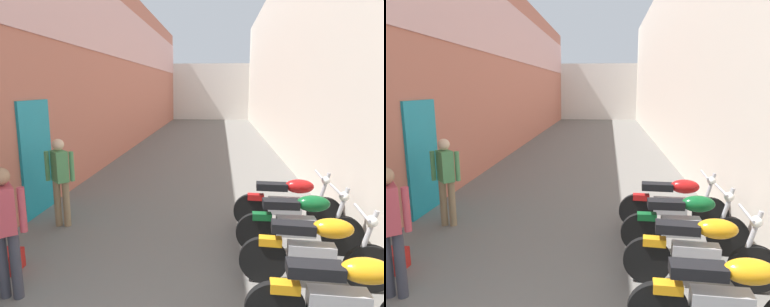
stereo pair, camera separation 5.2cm
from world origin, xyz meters
TOP-DOWN VIEW (x-y plane):
  - ground_plane at (0.00, 11.00)m, footprint 41.99×41.99m
  - building_left at (-3.03, 12.93)m, footprint 0.45×25.99m
  - building_right at (3.04, 12.99)m, footprint 0.45×25.99m
  - building_far_end at (0.00, 26.99)m, footprint 8.67×2.00m
  - motorcycle_second at (1.90, 2.31)m, footprint 1.85×0.58m
  - motorcycle_third at (1.90, 3.31)m, footprint 1.85×0.58m
  - motorcycle_fourth at (1.90, 4.21)m, footprint 1.85×0.58m
  - motorcycle_fifth at (1.90, 5.12)m, footprint 1.85×0.58m
  - pedestrian_mid_alley at (-1.72, 2.80)m, footprint 0.52×0.39m
  - pedestrian_further_down at (-2.07, 4.96)m, footprint 0.52×0.38m
  - plastic_crate at (-2.18, 3.37)m, footprint 0.44×0.32m

SIDE VIEW (x-z plane):
  - ground_plane at x=0.00m, z-range 0.00..0.00m
  - plastic_crate at x=-2.18m, z-range 0.00..0.28m
  - motorcycle_second at x=1.90m, z-range -0.02..1.02m
  - motorcycle_third at x=1.90m, z-range -0.02..1.02m
  - motorcycle_fourth at x=1.90m, z-range -0.02..1.02m
  - motorcycle_fifth at x=1.90m, z-range -0.02..1.02m
  - pedestrian_mid_alley at x=-1.72m, z-range 0.13..1.70m
  - pedestrian_further_down at x=-2.07m, z-range 0.13..1.70m
  - building_far_end at x=0.00m, z-range 0.00..4.16m
  - building_left at x=-3.03m, z-range 0.03..6.16m
  - building_right at x=3.04m, z-range 0.00..6.54m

